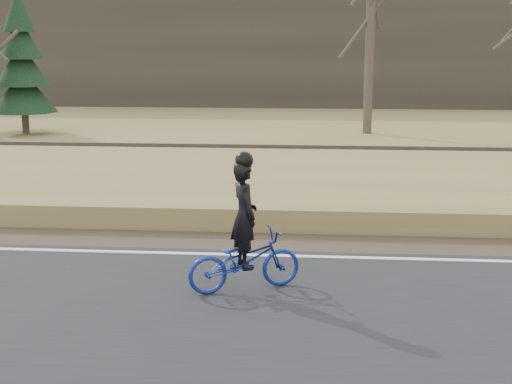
{
  "coord_description": "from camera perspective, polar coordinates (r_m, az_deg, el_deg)",
  "views": [
    {
      "loc": [
        6.87,
        -11.39,
        3.63
      ],
      "look_at": [
        5.88,
        0.5,
        1.1
      ],
      "focal_mm": 50.0,
      "sensor_mm": 36.0,
      "label": 1
    }
  ],
  "objects": [
    {
      "name": "conifer",
      "position": [
        29.96,
        -18.24,
        9.55
      ],
      "size": [
        2.6,
        2.6,
        5.65
      ],
      "color": "#4D4438",
      "rests_on": "ground"
    },
    {
      "name": "bare_tree_center",
      "position": [
        28.91,
        9.17,
        13.95
      ],
      "size": [
        0.36,
        0.36,
        9.4
      ],
      "primitive_type": "cylinder",
      "color": "#4D4438",
      "rests_on": "ground"
    },
    {
      "name": "treeline_backdrop",
      "position": [
        41.96,
        -4.74,
        11.07
      ],
      "size": [
        120.0,
        4.0,
        6.0
      ],
      "primitive_type": "cube",
      "color": "#383328",
      "rests_on": "ground"
    },
    {
      "name": "railroad",
      "position": [
        20.81,
        -14.59,
        3.01
      ],
      "size": [
        120.0,
        2.4,
        0.29
      ],
      "color": "black",
      "rests_on": "ballast"
    },
    {
      "name": "cyclist",
      "position": [
        10.35,
        -0.93,
        -4.44
      ],
      "size": [
        1.79,
        1.23,
        2.05
      ],
      "rotation": [
        0.0,
        0.0,
        1.99
      ],
      "color": "navy",
      "rests_on": "road"
    },
    {
      "name": "embankment",
      "position": [
        17.38,
        -18.63,
        0.02
      ],
      "size": [
        120.0,
        5.0,
        0.44
      ],
      "primitive_type": "cube",
      "color": "olive",
      "rests_on": "ground"
    },
    {
      "name": "ballast",
      "position": [
        20.85,
        -14.55,
        2.19
      ],
      "size": [
        120.0,
        3.0,
        0.45
      ],
      "primitive_type": "cube",
      "color": "slate",
      "rests_on": "ground"
    }
  ]
}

